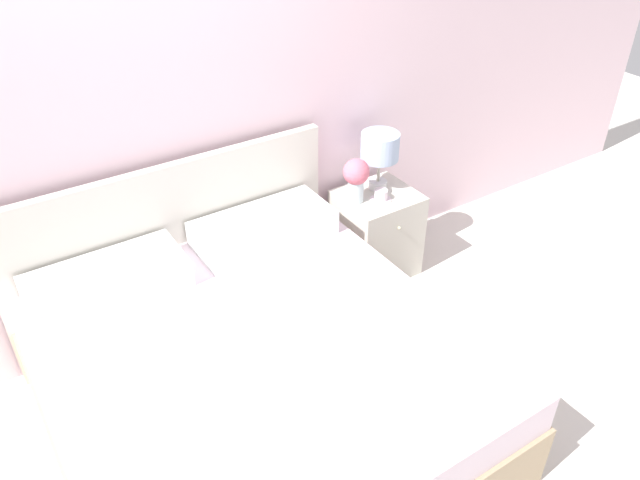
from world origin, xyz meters
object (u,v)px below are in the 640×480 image
(bed, at_px, (252,375))
(teacup, at_px, (381,196))
(table_lamp, at_px, (380,149))
(flower_vase, at_px, (356,177))
(nightstand, at_px, (376,233))

(bed, xyz_separation_m, teacup, (1.21, 0.60, 0.30))
(bed, height_order, table_lamp, bed)
(table_lamp, xyz_separation_m, flower_vase, (-0.21, -0.05, -0.10))
(teacup, bearing_deg, flower_vase, 150.71)
(flower_vase, bearing_deg, nightstand, -4.86)
(flower_vase, xyz_separation_m, teacup, (0.13, -0.07, -0.14))
(bed, height_order, flower_vase, bed)
(bed, bearing_deg, nightstand, 28.06)
(table_lamp, xyz_separation_m, teacup, (-0.07, -0.13, -0.23))
(bed, distance_m, teacup, 1.38)
(table_lamp, relative_size, flower_vase, 1.33)
(flower_vase, relative_size, teacup, 2.12)
(table_lamp, bearing_deg, teacup, -120.26)
(nightstand, distance_m, flower_vase, 0.48)
(bed, relative_size, flower_vase, 6.93)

